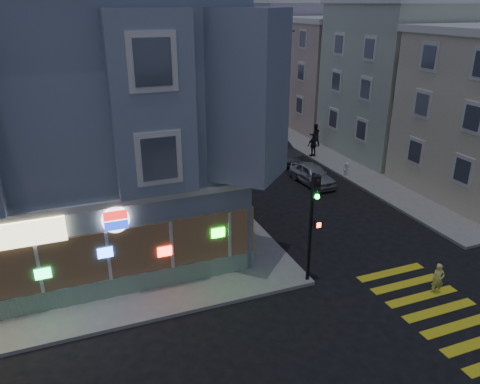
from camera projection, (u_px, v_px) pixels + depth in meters
ground at (268, 332)px, 16.35m from camera, size 120.00×120.00×0.00m
sidewalk_ne at (389, 124)px, 43.93m from camera, size 24.00×42.00×0.15m
corner_building at (55, 116)px, 21.62m from camera, size 14.60×14.60×11.40m
row_house_b at (419, 79)px, 34.71m from camera, size 12.00×8.60×10.50m
row_house_c at (350, 74)px, 42.75m from camera, size 12.00×8.60×9.00m
row_house_d at (303, 56)px, 50.24m from camera, size 12.00×8.60×10.50m
utility_pole at (281, 78)px, 39.31m from camera, size 2.20×0.30×9.00m
street_tree_near at (255, 78)px, 44.88m from camera, size 3.00×3.00×5.30m
street_tree_far at (227, 68)px, 51.78m from camera, size 3.00×3.00×5.30m
running_child at (438, 279)px, 18.29m from camera, size 0.56×0.47×1.31m
pedestrian_a at (315, 135)px, 36.79m from camera, size 0.98×0.83×1.76m
pedestrian_b at (314, 145)px, 34.28m from camera, size 1.07×0.55×1.75m
parked_car_a at (312, 174)px, 29.50m from camera, size 1.73×3.85×1.29m
parked_car_b at (277, 150)px, 33.95m from camera, size 2.03×4.71×1.51m
parked_car_c at (266, 132)px, 38.97m from camera, size 2.34×4.69×1.31m
parked_car_d at (240, 118)px, 43.31m from camera, size 3.04×5.63×1.50m
traffic_signal at (313, 211)px, 17.95m from camera, size 0.57×0.52×4.63m
fire_hydrant at (347, 168)px, 30.63m from camera, size 0.50×0.29×0.87m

